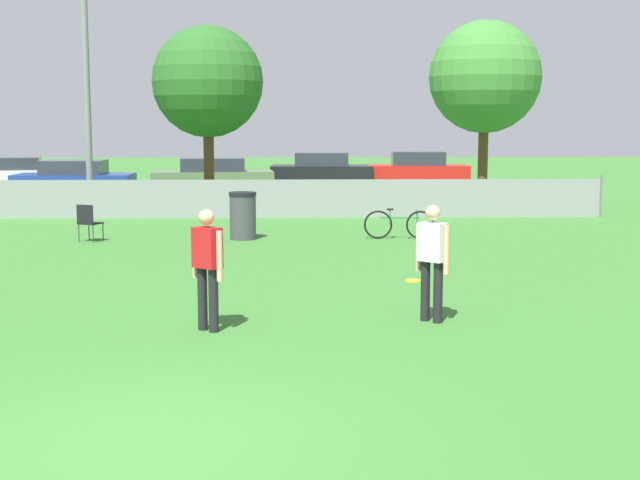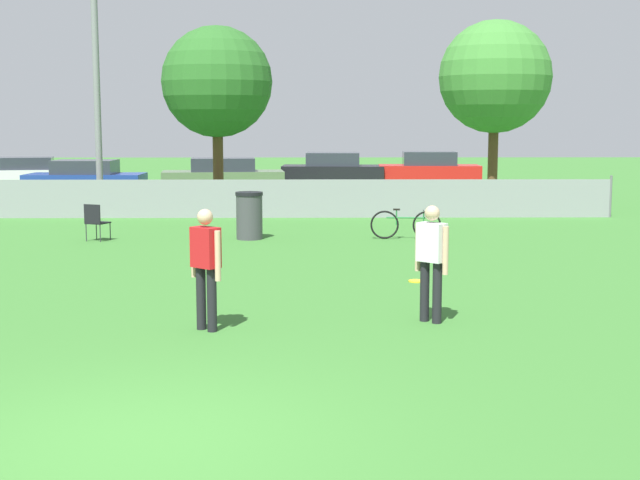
{
  "view_description": "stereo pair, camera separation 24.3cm",
  "coord_description": "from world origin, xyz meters",
  "px_view_note": "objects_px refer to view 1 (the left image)",
  "views": [
    {
      "loc": [
        1.27,
        -7.47,
        2.78
      ],
      "look_at": [
        1.67,
        5.38,
        1.05
      ],
      "focal_mm": 50.0,
      "sensor_mm": 36.0,
      "label": 1
    },
    {
      "loc": [
        1.51,
        -7.48,
        2.78
      ],
      "look_at": [
        1.67,
        5.38,
        1.05
      ],
      "focal_mm": 50.0,
      "sensor_mm": 36.0,
      "label": 2
    }
  ],
  "objects_px": {
    "folding_chair_sideline": "(88,220)",
    "parked_car_red": "(418,170)",
    "bicycle_sideline": "(399,224)",
    "parked_car_white": "(9,174)",
    "light_pole": "(84,22)",
    "parked_car_dark": "(322,171)",
    "tree_far_right": "(485,77)",
    "parked_car_blue": "(74,179)",
    "tree_near_pole": "(208,82)",
    "trash_bin": "(243,216)",
    "parked_car_olive": "(213,176)",
    "player_thrower_red": "(207,262)",
    "player_receiver_white": "(432,255)",
    "frisbee_disc": "(413,281)"
  },
  "relations": [
    {
      "from": "player_thrower_red",
      "to": "parked_car_olive",
      "type": "distance_m",
      "value": 22.28
    },
    {
      "from": "parked_car_blue",
      "to": "tree_near_pole",
      "type": "bearing_deg",
      "value": -43.05
    },
    {
      "from": "tree_far_right",
      "to": "parked_car_olive",
      "type": "height_order",
      "value": "tree_far_right"
    },
    {
      "from": "tree_far_right",
      "to": "parked_car_red",
      "type": "height_order",
      "value": "tree_far_right"
    },
    {
      "from": "parked_car_olive",
      "to": "light_pole",
      "type": "bearing_deg",
      "value": -120.41
    },
    {
      "from": "player_receiver_white",
      "to": "frisbee_disc",
      "type": "xyz_separation_m",
      "value": [
        0.17,
        3.11,
        -0.92
      ]
    },
    {
      "from": "folding_chair_sideline",
      "to": "parked_car_blue",
      "type": "distance_m",
      "value": 12.42
    },
    {
      "from": "folding_chair_sideline",
      "to": "trash_bin",
      "type": "height_order",
      "value": "trash_bin"
    },
    {
      "from": "tree_far_right",
      "to": "folding_chair_sideline",
      "type": "height_order",
      "value": "tree_far_right"
    },
    {
      "from": "parked_car_dark",
      "to": "trash_bin",
      "type": "bearing_deg",
      "value": -94.97
    },
    {
      "from": "folding_chair_sideline",
      "to": "player_thrower_red",
      "type": "bearing_deg",
      "value": 134.77
    },
    {
      "from": "light_pole",
      "to": "parked_car_dark",
      "type": "relative_size",
      "value": 2.27
    },
    {
      "from": "player_receiver_white",
      "to": "trash_bin",
      "type": "height_order",
      "value": "player_receiver_white"
    },
    {
      "from": "light_pole",
      "to": "tree_far_right",
      "type": "bearing_deg",
      "value": 8.08
    },
    {
      "from": "player_receiver_white",
      "to": "tree_near_pole",
      "type": "bearing_deg",
      "value": 148.67
    },
    {
      "from": "tree_far_right",
      "to": "light_pole",
      "type": "bearing_deg",
      "value": -171.92
    },
    {
      "from": "folding_chair_sideline",
      "to": "parked_car_red",
      "type": "distance_m",
      "value": 19.07
    },
    {
      "from": "parked_car_olive",
      "to": "parked_car_red",
      "type": "distance_m",
      "value": 8.76
    },
    {
      "from": "parked_car_dark",
      "to": "player_thrower_red",
      "type": "bearing_deg",
      "value": -91.8
    },
    {
      "from": "bicycle_sideline",
      "to": "parked_car_blue",
      "type": "relative_size",
      "value": 0.39
    },
    {
      "from": "bicycle_sideline",
      "to": "parked_car_white",
      "type": "xyz_separation_m",
      "value": [
        -13.78,
        15.04,
        0.3
      ]
    },
    {
      "from": "trash_bin",
      "to": "parked_car_white",
      "type": "xyz_separation_m",
      "value": [
        -10.09,
        14.99,
        0.09
      ]
    },
    {
      "from": "trash_bin",
      "to": "parked_car_white",
      "type": "bearing_deg",
      "value": 123.96
    },
    {
      "from": "folding_chair_sideline",
      "to": "parked_car_olive",
      "type": "distance_m",
      "value": 13.4
    },
    {
      "from": "light_pole",
      "to": "player_receiver_white",
      "type": "distance_m",
      "value": 17.67
    },
    {
      "from": "trash_bin",
      "to": "parked_car_blue",
      "type": "height_order",
      "value": "parked_car_blue"
    },
    {
      "from": "bicycle_sideline",
      "to": "parked_car_white",
      "type": "height_order",
      "value": "parked_car_white"
    },
    {
      "from": "frisbee_disc",
      "to": "player_thrower_red",
      "type": "bearing_deg",
      "value": -132.15
    },
    {
      "from": "parked_car_blue",
      "to": "parked_car_olive",
      "type": "height_order",
      "value": "parked_car_olive"
    },
    {
      "from": "parked_car_blue",
      "to": "parked_car_dark",
      "type": "height_order",
      "value": "parked_car_dark"
    },
    {
      "from": "bicycle_sideline",
      "to": "parked_car_red",
      "type": "distance_m",
      "value": 16.26
    },
    {
      "from": "tree_far_right",
      "to": "parked_car_red",
      "type": "distance_m",
      "value": 8.74
    },
    {
      "from": "bicycle_sideline",
      "to": "parked_car_blue",
      "type": "xyz_separation_m",
      "value": [
        -10.43,
        11.75,
        0.31
      ]
    },
    {
      "from": "player_thrower_red",
      "to": "parked_car_white",
      "type": "height_order",
      "value": "player_thrower_red"
    },
    {
      "from": "folding_chair_sideline",
      "to": "bicycle_sideline",
      "type": "distance_m",
      "value": 7.23
    },
    {
      "from": "player_receiver_white",
      "to": "parked_car_olive",
      "type": "height_order",
      "value": "player_receiver_white"
    },
    {
      "from": "light_pole",
      "to": "parked_car_white",
      "type": "xyz_separation_m",
      "value": [
        -5.15,
        8.74,
        -5.01
      ]
    },
    {
      "from": "trash_bin",
      "to": "parked_car_blue",
      "type": "distance_m",
      "value": 13.49
    },
    {
      "from": "parked_car_dark",
      "to": "parked_car_red",
      "type": "relative_size",
      "value": 1.01
    },
    {
      "from": "folding_chair_sideline",
      "to": "parked_car_olive",
      "type": "xyz_separation_m",
      "value": [
        1.69,
        13.29,
        0.18
      ]
    },
    {
      "from": "bicycle_sideline",
      "to": "parked_car_dark",
      "type": "xyz_separation_m",
      "value": [
        -1.28,
        16.15,
        0.36
      ]
    },
    {
      "from": "parked_car_white",
      "to": "parked_car_red",
      "type": "bearing_deg",
      "value": -8.06
    },
    {
      "from": "player_receiver_white",
      "to": "frisbee_disc",
      "type": "relative_size",
      "value": 6.08
    },
    {
      "from": "folding_chair_sideline",
      "to": "parked_car_white",
      "type": "bearing_deg",
      "value": -43.92
    },
    {
      "from": "light_pole",
      "to": "bicycle_sideline",
      "type": "height_order",
      "value": "light_pole"
    },
    {
      "from": "tree_far_right",
      "to": "parked_car_blue",
      "type": "relative_size",
      "value": 1.41
    },
    {
      "from": "tree_far_right",
      "to": "frisbee_disc",
      "type": "bearing_deg",
      "value": -106.75
    },
    {
      "from": "parked_car_blue",
      "to": "parked_car_dark",
      "type": "xyz_separation_m",
      "value": [
        9.15,
        4.41,
        0.05
      ]
    },
    {
      "from": "parked_car_blue",
      "to": "parked_car_red",
      "type": "height_order",
      "value": "parked_car_red"
    },
    {
      "from": "frisbee_disc",
      "to": "parked_car_dark",
      "type": "relative_size",
      "value": 0.06
    }
  ]
}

